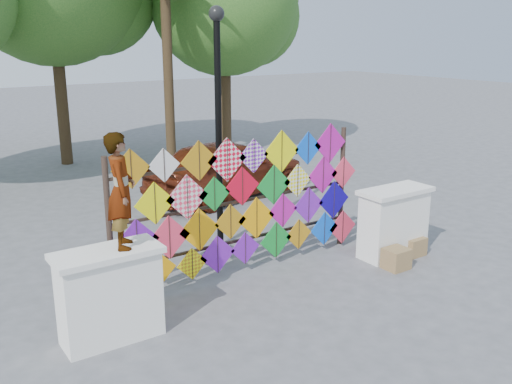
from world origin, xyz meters
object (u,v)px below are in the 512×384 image
lamppost (218,107)px  vendor_woman (121,191)px  kite_rack (247,203)px  sedan (227,168)px

lamppost → vendor_woman: bearing=-141.4°
kite_rack → vendor_woman: bearing=-160.0°
vendor_woman → sedan: size_ratio=0.35×
sedan → lamppost: (-1.94, -2.92, 1.95)m
kite_rack → sedan: kite_rack is taller
vendor_woman → kite_rack: bearing=-48.2°
vendor_woman → sedan: vendor_woman is taller
vendor_woman → sedan: bearing=-20.7°
kite_rack → lamppost: 1.96m
sedan → kite_rack: bearing=142.3°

